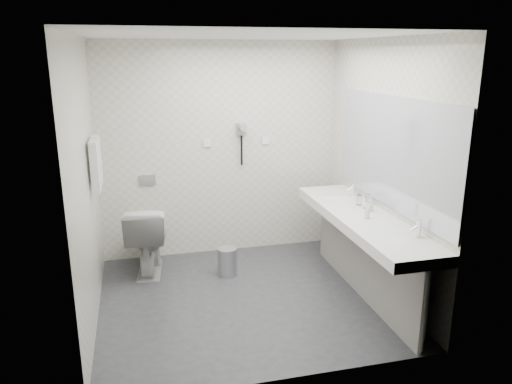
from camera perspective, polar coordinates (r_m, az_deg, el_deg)
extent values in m
plane|color=#2B2C31|center=(5.01, -1.28, -12.22)|extent=(2.80, 2.80, 0.00)
plane|color=silver|center=(4.43, -1.49, 17.72)|extent=(2.80, 2.80, 0.00)
plane|color=beige|center=(5.80, -4.19, 4.80)|extent=(2.80, 0.00, 2.80)
plane|color=beige|center=(3.35, 3.50, -3.40)|extent=(2.80, 0.00, 2.80)
plane|color=beige|center=(4.48, -19.15, 0.66)|extent=(0.00, 2.60, 2.60)
plane|color=beige|center=(5.04, 14.37, 2.67)|extent=(0.00, 2.60, 2.60)
cube|color=silver|center=(4.87, 12.25, -3.17)|extent=(0.55, 2.20, 0.10)
cube|color=gray|center=(5.03, 12.22, -7.73)|extent=(0.03, 2.15, 0.75)
cylinder|color=silver|center=(4.23, 18.87, -12.94)|extent=(0.06, 0.06, 0.75)
cylinder|color=silver|center=(5.92, 8.11, -3.88)|extent=(0.06, 0.06, 0.75)
cube|color=#B2BCC6|center=(4.82, 15.48, 4.44)|extent=(0.02, 2.20, 1.05)
ellipsoid|color=white|center=(4.32, 16.03, -5.40)|extent=(0.40, 0.31, 0.05)
ellipsoid|color=white|center=(5.42, 9.28, -0.68)|extent=(0.40, 0.31, 0.05)
cylinder|color=silver|center=(4.39, 18.34, -4.01)|extent=(0.04, 0.04, 0.15)
cylinder|color=silver|center=(5.47, 11.20, 0.37)|extent=(0.04, 0.04, 0.15)
imported|color=silver|center=(4.96, 13.04, -1.59)|extent=(0.06, 0.06, 0.11)
imported|color=silver|center=(5.04, 12.54, -1.40)|extent=(0.09, 0.09, 0.09)
imported|color=silver|center=(4.73, 12.77, -2.23)|extent=(0.06, 0.06, 0.14)
cylinder|color=silver|center=(5.17, 12.84, -0.85)|extent=(0.07, 0.07, 0.11)
cylinder|color=silver|center=(5.15, 11.86, -0.92)|extent=(0.07, 0.07, 0.10)
imported|color=white|center=(5.56, -12.49, -5.24)|extent=(0.52, 0.82, 0.78)
cube|color=#B2B5BA|center=(5.77, -12.45, 1.36)|extent=(0.18, 0.02, 0.12)
cylinder|color=#B2B5BA|center=(5.44, -3.34, -8.12)|extent=(0.22, 0.22, 0.30)
cylinder|color=#B2B5BA|center=(5.38, -3.36, -6.61)|extent=(0.21, 0.21, 0.02)
cylinder|color=silver|center=(4.95, -18.38, 5.67)|extent=(0.02, 0.62, 0.02)
cube|color=silver|center=(4.85, -18.15, 2.84)|extent=(0.07, 0.24, 0.48)
cube|color=silver|center=(5.12, -17.95, 3.52)|extent=(0.07, 0.24, 0.48)
cube|color=gray|center=(5.78, -1.73, 7.30)|extent=(0.10, 0.04, 0.14)
cylinder|color=gray|center=(5.71, -1.58, 7.50)|extent=(0.08, 0.14, 0.08)
cylinder|color=black|center=(5.81, -1.68, 4.84)|extent=(0.02, 0.02, 0.35)
cube|color=white|center=(5.75, -5.67, 5.67)|extent=(0.09, 0.02, 0.09)
cube|color=white|center=(5.89, 1.11, 5.98)|extent=(0.09, 0.02, 0.09)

